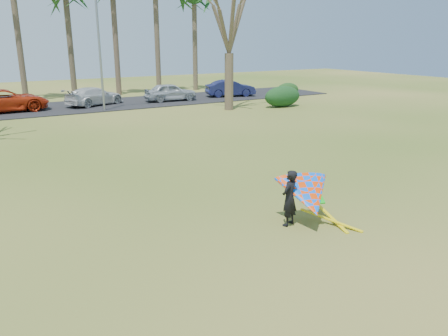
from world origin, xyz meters
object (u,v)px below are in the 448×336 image
car_3 (94,96)px  car_4 (171,92)px  car_2 (6,101)px  streetlight (102,46)px  kite_flyer (307,196)px  car_5 (230,88)px  bare_tree_right (229,14)px

car_3 → car_4: bearing=-121.3°
car_2 → car_4: size_ratio=1.33×
car_4 → streetlight: bearing=114.6°
car_3 → kite_flyer: size_ratio=1.97×
streetlight → car_5: bearing=10.7°
car_5 → kite_flyer: bearing=167.2°
bare_tree_right → car_5: bearing=57.5°
bare_tree_right → streetlight: size_ratio=1.15×
car_3 → car_4: car_4 is taller
bare_tree_right → car_4: (-1.82, 6.22, -5.79)m
car_2 → kite_flyer: bearing=-171.3°
streetlight → car_3: (-0.02, 2.96, -3.72)m
streetlight → car_4: bearing=20.2°
streetlight → car_2: streetlight is taller
bare_tree_right → car_3: 12.01m
car_5 → streetlight: bearing=115.5°
bare_tree_right → car_4: bearing=106.3°
car_2 → car_4: (12.20, -0.64, -0.06)m
car_4 → car_5: size_ratio=0.98×
bare_tree_right → kite_flyer: size_ratio=3.86×
car_3 → car_5: (11.84, -0.73, 0.03)m
streetlight → kite_flyer: 23.00m
car_2 → kite_flyer: 26.03m
kite_flyer → bare_tree_right: bearing=64.3°
bare_tree_right → kite_flyer: 21.51m
kite_flyer → car_2: bearing=101.1°
bare_tree_right → car_5: 9.40m
car_2 → kite_flyer: size_ratio=2.34×
car_5 → bare_tree_right: bearing=162.2°
bare_tree_right → car_5: bare_tree_right is taller
bare_tree_right → car_2: 16.63m
car_2 → car_3: bearing=-91.5°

